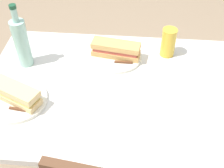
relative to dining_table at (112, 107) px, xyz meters
The scene contains 9 objects.
dining_table is the anchor object (origin of this frame).
plate_near 0.40m from the dining_table, 17.28° to the left, with size 0.24×0.24×0.01m, color silver.
baguette_sandwich_near 0.42m from the dining_table, 17.28° to the left, with size 0.22×0.15×0.07m.
knife_near 0.43m from the dining_table, 23.53° to the left, with size 0.18×0.03×0.01m.
plate_far 0.24m from the dining_table, 89.03° to the right, with size 0.24×0.24×0.01m, color silver.
baguette_sandwich_far 0.26m from the dining_table, 89.03° to the right, with size 0.23×0.10×0.07m.
knife_far 0.20m from the dining_table, 89.89° to the right, with size 0.18×0.01×0.01m.
water_bottle 0.48m from the dining_table, 16.98° to the right, with size 0.06×0.06×0.29m.
beer_glass 0.39m from the dining_table, 133.83° to the right, with size 0.07×0.07×0.14m, color gold.
Camera 1 is at (-0.08, 0.89, 1.60)m, focal length 48.22 mm.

